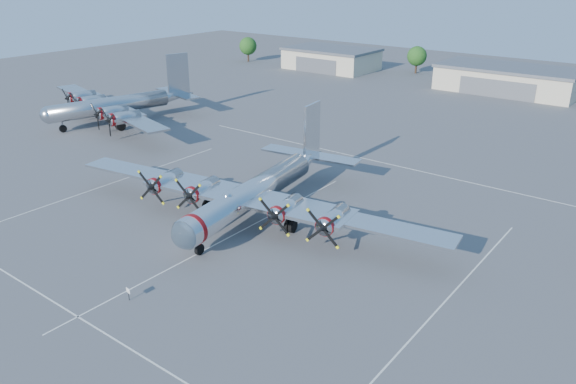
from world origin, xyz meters
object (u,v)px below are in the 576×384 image
Objects in this scene: hangar_center at (508,79)px; bomber_west at (119,123)px; tree_far_west at (248,46)px; tree_west at (417,56)px; hangar_west at (331,59)px; main_bomber_b29 at (258,215)px; info_placard at (128,292)px.

hangar_center is 0.71× the size of bomber_west.
tree_west is at bearing 14.93° from tree_far_west.
hangar_center is 4.31× the size of tree_far_west.
hangar_west reaches higher than main_bomber_b29.
info_placard is (71.29, -96.06, -3.43)m from tree_far_west.
hangar_west is 45.00m from hangar_center.
tree_west is (-25.00, 8.04, 1.51)m from hangar_center.
tree_far_west is at bearing -176.76° from hangar_center.
tree_west is at bearing 162.18° from hangar_center.
hangar_west is 110.23m from info_placard.
hangar_west is at bearing -158.11° from tree_west.
tree_far_west is at bearing 126.02° from bomber_west.
tree_far_west reaches higher than info_placard.
hangar_center is 25.57× the size of info_placard.
tree_far_west reaches higher than bomber_west.
bomber_west is at bearing -90.09° from hangar_west.
tree_far_west is 46.57m from tree_west.
main_bomber_b29 is at bearing -75.02° from tree_west.
hangar_center reaches higher than main_bomber_b29.
tree_far_west is (-25.00, -3.96, 1.51)m from hangar_west.
info_placard is at bearing -65.16° from hangar_west.
tree_west is 76.99m from bomber_west.
tree_far_west is at bearing 137.24° from info_placard.
bomber_west is (-20.11, -74.20, -4.22)m from tree_west.
hangar_west is at bearing 104.11° from bomber_west.
tree_west reaches higher than info_placard.
tree_west is 91.99m from main_bomber_b29.
hangar_center is 0.65× the size of main_bomber_b29.
hangar_center is 100.05m from info_placard.
bomber_west is at bearing -124.29° from hangar_center.
tree_west reaches higher than hangar_west.
bomber_west is at bearing 154.54° from info_placard.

